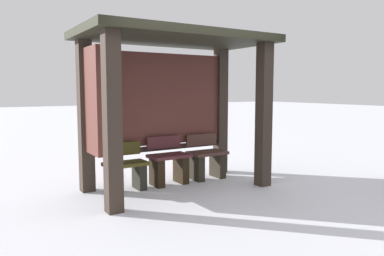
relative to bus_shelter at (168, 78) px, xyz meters
The scene contains 5 objects.
ground_plane 1.70m from the bus_shelter, 62.29° to the right, with size 60.00×60.00×0.00m, color white.
bus_shelter is the anchor object (origin of this frame).
bench_left_inside 1.56m from the bus_shelter, 167.73° to the left, with size 0.64×0.37×0.72m.
bench_center_inside 1.39m from the bus_shelter, 62.02° to the left, with size 0.64×0.40×0.77m.
bench_right_inside 1.62m from the bus_shelter, ahead, with size 0.64×0.41×0.75m.
Camera 1 is at (-2.79, -4.92, 1.53)m, focal length 34.86 mm.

